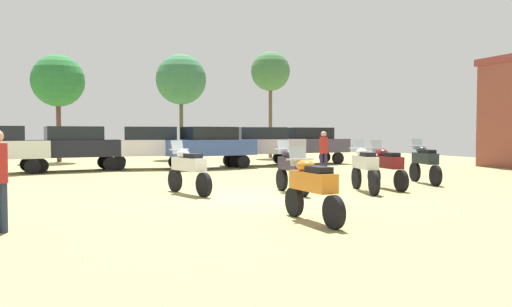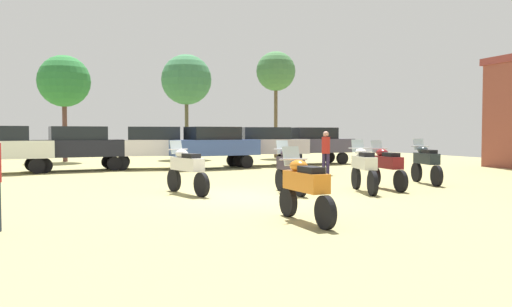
# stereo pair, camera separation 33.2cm
# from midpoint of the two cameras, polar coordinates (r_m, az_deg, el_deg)

# --- Properties ---
(ground_plane) EXTENTS (44.00, 52.00, 0.02)m
(ground_plane) POSITION_cam_midpoint_polar(r_m,az_deg,el_deg) (13.45, -0.10, -4.98)
(ground_plane) COLOR #938B58
(motorcycle_5) EXTENTS (0.75, 2.14, 1.51)m
(motorcycle_5) POSITION_cam_midpoint_polar(r_m,az_deg,el_deg) (17.64, 19.41, -0.92)
(motorcycle_5) COLOR black
(motorcycle_5) RESTS_ON ground
(motorcycle_7) EXTENTS (0.84, 2.18, 1.50)m
(motorcycle_7) POSITION_cam_midpoint_polar(r_m,az_deg,el_deg) (14.02, -7.30, -1.64)
(motorcycle_7) COLOR black
(motorcycle_7) RESTS_ON ground
(motorcycle_8) EXTENTS (0.62, 2.21, 1.48)m
(motorcycle_8) POSITION_cam_midpoint_polar(r_m,az_deg,el_deg) (15.66, 15.31, -1.32)
(motorcycle_8) COLOR black
(motorcycle_8) RESTS_ON ground
(motorcycle_10) EXTENTS (0.62, 2.14, 1.49)m
(motorcycle_10) POSITION_cam_midpoint_polar(r_m,az_deg,el_deg) (14.08, 4.58, -1.63)
(motorcycle_10) COLOR black
(motorcycle_10) RESTS_ON ground
(motorcycle_12) EXTENTS (0.81, 2.24, 1.51)m
(motorcycle_12) POSITION_cam_midpoint_polar(r_m,az_deg,el_deg) (14.71, 12.87, -1.46)
(motorcycle_12) COLOR black
(motorcycle_12) RESTS_ON ground
(motorcycle_13) EXTENTS (0.62, 2.09, 1.44)m
(motorcycle_13) POSITION_cam_midpoint_polar(r_m,az_deg,el_deg) (9.59, 6.60, -3.67)
(motorcycle_13) COLOR black
(motorcycle_13) RESTS_ON ground
(car_1) EXTENTS (4.56, 2.55, 2.00)m
(car_1) POSITION_cam_midpoint_polar(r_m,az_deg,el_deg) (25.87, 1.44, 1.18)
(car_1) COLOR black
(car_1) RESTS_ON ground
(car_2) EXTENTS (4.33, 1.88, 2.00)m
(car_2) POSITION_cam_midpoint_polar(r_m,az_deg,el_deg) (27.50, 6.83, 1.23)
(car_2) COLOR black
(car_2) RESTS_ON ground
(car_3) EXTENTS (4.55, 2.52, 2.00)m
(car_3) POSITION_cam_midpoint_polar(r_m,az_deg,el_deg) (23.97, -4.59, 1.07)
(car_3) COLOR black
(car_3) RESTS_ON ground
(car_5) EXTENTS (4.49, 2.31, 2.00)m
(car_5) POSITION_cam_midpoint_polar(r_m,az_deg,el_deg) (24.18, -11.22, 1.05)
(car_5) COLOR black
(car_5) RESTS_ON ground
(car_6) EXTENTS (4.49, 2.31, 2.00)m
(car_6) POSITION_cam_midpoint_polar(r_m,az_deg,el_deg) (23.83, -19.35, 0.94)
(car_6) COLOR black
(car_6) RESTS_ON ground
(person_2) EXTENTS (0.46, 0.46, 1.78)m
(person_2) POSITION_cam_midpoint_polar(r_m,az_deg,el_deg) (20.64, 8.47, 0.49)
(person_2) COLOR #2E2347
(person_2) RESTS_ON ground
(tree_3) EXTENTS (3.05, 3.05, 6.30)m
(tree_3) POSITION_cam_midpoint_polar(r_m,az_deg,el_deg) (31.73, -20.87, 7.71)
(tree_3) COLOR brown
(tree_3) RESTS_ON ground
(tree_4) EXTENTS (2.71, 2.71, 7.34)m
(tree_4) POSITION_cam_midpoint_polar(r_m,az_deg,el_deg) (34.87, 2.57, 9.32)
(tree_4) COLOR brown
(tree_4) RESTS_ON ground
(tree_5) EXTENTS (3.31, 3.31, 6.88)m
(tree_5) POSITION_cam_midpoint_polar(r_m,az_deg,el_deg) (33.47, -7.70, 8.35)
(tree_5) COLOR brown
(tree_5) RESTS_ON ground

